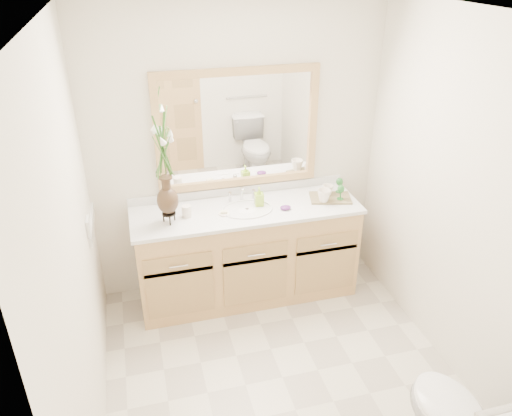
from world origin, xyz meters
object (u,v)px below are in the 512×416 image
object	(u,v)px
flower_vase	(164,157)
soap_bottle	(259,197)
tumbler	(187,211)
tray	(330,198)

from	to	relation	value
flower_vase	soap_bottle	size ratio (longest dim) A/B	5.62
tumbler	tray	bearing A→B (deg)	-0.06
flower_vase	soap_bottle	xyz separation A→B (m)	(0.73, 0.10, -0.46)
flower_vase	tray	distance (m)	1.43
soap_bottle	tray	world-z (taller)	soap_bottle
tumbler	soap_bottle	world-z (taller)	soap_bottle
soap_bottle	tray	size ratio (longest dim) A/B	0.42
flower_vase	tray	bearing A→B (deg)	2.42
tumbler	tray	distance (m)	1.20
flower_vase	soap_bottle	bearing A→B (deg)	7.88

